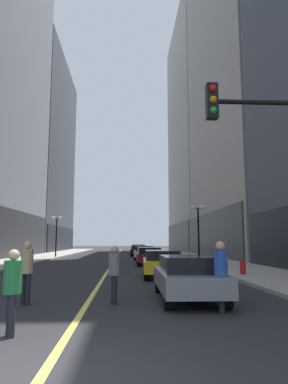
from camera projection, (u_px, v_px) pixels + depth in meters
ground_plane at (116, 257)px, 38.97m from camera, size 200.00×200.00×0.00m
sidewalk_left at (41, 257)px, 38.57m from camera, size 4.50×78.00×0.15m
sidewalk_right at (190, 257)px, 39.39m from camera, size 4.50×78.00×0.15m
lane_centre_stripe at (116, 257)px, 38.97m from camera, size 0.16×70.00×0.01m
building_left_far at (29, 154)px, 65.32m from camera, size 13.21×26.00×35.65m
building_right_mid at (256, 22)px, 43.27m from camera, size 12.91×24.00×57.06m
building_right_far at (204, 133)px, 67.59m from camera, size 10.82×26.00×44.93m
car_grey at (188, 276)px, 10.72m from camera, size 1.83×4.46×1.32m
car_yellow at (162, 262)px, 17.56m from camera, size 2.00×4.56×1.32m
car_maroon at (149, 255)px, 26.54m from camera, size 1.85×4.72×1.32m
car_white at (144, 252)px, 34.40m from camera, size 2.07×4.49×1.32m
car_black at (139, 250)px, 42.26m from camera, size 2.09×4.65×1.32m
car_green at (138, 249)px, 51.28m from camera, size 2.06×4.36×1.32m
pedestrian_in_grey_suit at (114, 270)px, 10.11m from camera, size 0.41×0.41×1.64m
pedestrian_in_green_parka at (12, 285)px, 6.67m from camera, size 0.45×0.45×1.61m
pedestrian_in_blue_hoodie at (221, 270)px, 8.95m from camera, size 0.44×0.44×1.76m
pedestrian_in_tan_trench at (27, 267)px, 9.99m from camera, size 0.46×0.46×1.77m
street_lamp_left_far at (57, 227)px, 37.84m from camera, size 1.06×0.36×4.43m
street_lamp_right_mid at (198, 221)px, 25.97m from camera, size 1.06×0.36×4.43m
fire_hydrant_right at (243, 269)px, 17.48m from camera, size 0.28×0.28×0.80m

